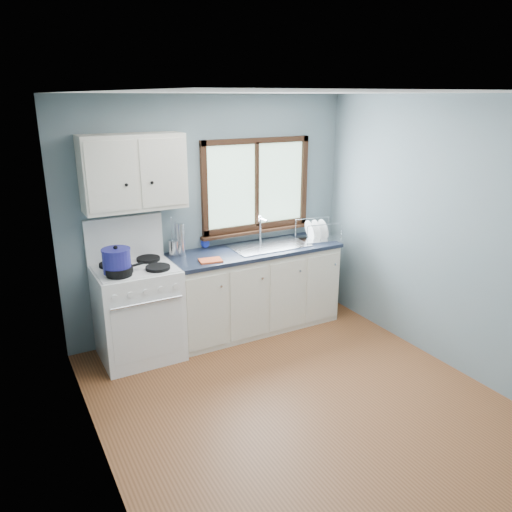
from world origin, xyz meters
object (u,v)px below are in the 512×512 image
utensil_crock (175,247)px  thermos (181,240)px  base_cabinets (254,293)px  stockpot (117,260)px  dish_rack (317,234)px  skillet (119,270)px  gas_range (138,310)px  sink (269,251)px

utensil_crock → thermos: size_ratio=1.20×
base_cabinets → stockpot: size_ratio=6.12×
thermos → dish_rack: 1.58m
skillet → utensil_crock: 0.76m
dish_rack → gas_range: bearing=-171.3°
base_cabinets → sink: size_ratio=2.20×
base_cabinets → stockpot: 1.65m
skillet → dish_rack: dish_rack is taller
gas_range → stockpot: bearing=-142.2°
stockpot → base_cabinets: bearing=6.4°
utensil_crock → dish_rack: bearing=-8.0°
stockpot → utensil_crock: utensil_crock is taller
gas_range → base_cabinets: bearing=0.8°
base_cabinets → thermos: bearing=169.6°
stockpot → thermos: thermos is taller
skillet → thermos: size_ratio=1.24×
sink → thermos: bearing=171.5°
base_cabinets → thermos: thermos is taller
utensil_crock → thermos: 0.11m
base_cabinets → utensil_crock: (-0.82, 0.20, 0.59)m
gas_range → thermos: bearing=16.7°
skillet → stockpot: stockpot is taller
skillet → thermos: 0.79m
base_cabinets → dish_rack: 0.98m
base_cabinets → skillet: bearing=-173.3°
utensil_crock → skillet: bearing=-151.0°
base_cabinets → dish_rack: size_ratio=3.79×
utensil_crock → dish_rack: 1.63m
sink → utensil_crock: (-1.00, 0.20, 0.14)m
gas_range → skillet: size_ratio=3.27×
sink → dish_rack: sink is taller
sink → thermos: size_ratio=2.51×
stockpot → utensil_crock: 0.77m
sink → utensil_crock: bearing=168.9°
sink → skillet: sink is taller
base_cabinets → thermos: size_ratio=5.53×
skillet → base_cabinets: bearing=-11.7°
utensil_crock → stockpot: bearing=-151.8°
dish_rack → skillet: bearing=-167.4°
sink → stockpot: 1.70m
skillet → utensil_crock: (0.67, 0.37, 0.02)m
base_cabinets → dish_rack: bearing=-2.3°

